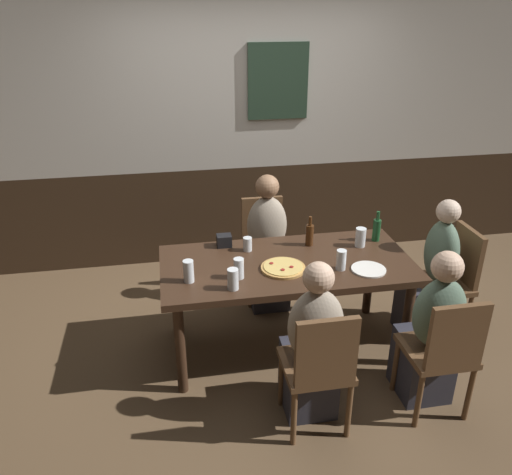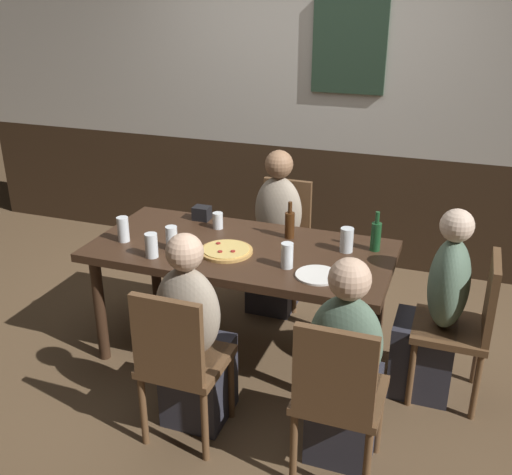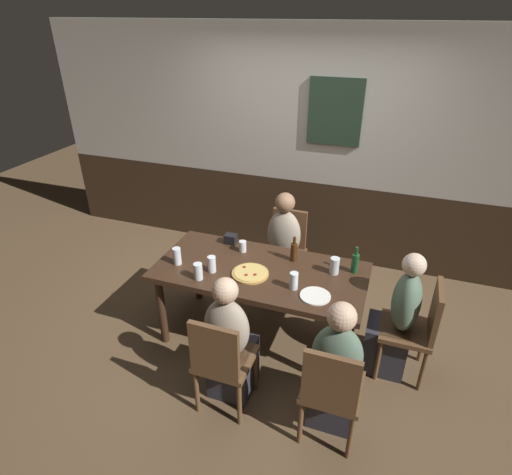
{
  "view_description": "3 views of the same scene",
  "coord_description": "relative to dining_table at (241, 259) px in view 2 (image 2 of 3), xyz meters",
  "views": [
    {
      "loc": [
        -0.8,
        -3.16,
        2.46
      ],
      "look_at": [
        -0.2,
        0.12,
        0.89
      ],
      "focal_mm": 36.14,
      "sensor_mm": 36.0,
      "label": 1
    },
    {
      "loc": [
        1.19,
        -3.03,
        2.18
      ],
      "look_at": [
        0.12,
        -0.07,
        0.85
      ],
      "focal_mm": 41.78,
      "sensor_mm": 36.0,
      "label": 2
    },
    {
      "loc": [
        0.97,
        -2.83,
        2.7
      ],
      "look_at": [
        -0.05,
        0.04,
        1.02
      ],
      "focal_mm": 29.35,
      "sensor_mm": 36.0,
      "label": 3
    }
  ],
  "objects": [
    {
      "name": "wall_back",
      "position": [
        0.0,
        1.65,
        0.64
      ],
      "size": [
        6.4,
        0.13,
        2.6
      ],
      "color": "#332316",
      "rests_on": "ground_plane"
    },
    {
      "name": "pint_glass_amber",
      "position": [
        -0.25,
        0.23,
        0.13
      ],
      "size": [
        0.07,
        0.07,
        0.1
      ],
      "color": "silver",
      "rests_on": "dining_table"
    },
    {
      "name": "person_head_east",
      "position": [
        1.15,
        0.0,
        -0.19
      ],
      "size": [
        0.37,
        0.34,
        1.13
      ],
      "color": "#2D2D38",
      "rests_on": "ground_plane"
    },
    {
      "name": "person_mid_far",
      "position": [
        -0.0,
        0.68,
        -0.17
      ],
      "size": [
        0.34,
        0.37,
        1.15
      ],
      "color": "#2D2D38",
      "rests_on": "ground_plane"
    },
    {
      "name": "beer_bottle_green",
      "position": [
        0.76,
        0.23,
        0.17
      ],
      "size": [
        0.06,
        0.06,
        0.24
      ],
      "color": "#194723",
      "rests_on": "dining_table"
    },
    {
      "name": "ground_plane",
      "position": [
        0.0,
        0.0,
        -0.66
      ],
      "size": [
        12.0,
        12.0,
        0.0
      ],
      "primitive_type": "plane",
      "color": "brown"
    },
    {
      "name": "beer_glass_half",
      "position": [
        0.6,
        0.15,
        0.15
      ],
      "size": [
        0.08,
        0.08,
        0.15
      ],
      "color": "silver",
      "rests_on": "dining_table"
    },
    {
      "name": "condiment_caddy",
      "position": [
        -0.41,
        0.34,
        0.13
      ],
      "size": [
        0.11,
        0.09,
        0.09
      ],
      "primitive_type": "cube",
      "color": "black",
      "rests_on": "dining_table"
    },
    {
      "name": "tumbler_water",
      "position": [
        -0.71,
        -0.15,
        0.15
      ],
      "size": [
        0.07,
        0.07,
        0.15
      ],
      "color": "silver",
      "rests_on": "dining_table"
    },
    {
      "name": "dining_table",
      "position": [
        0.0,
        0.0,
        0.0
      ],
      "size": [
        1.8,
        0.86,
        0.74
      ],
      "color": "#382316",
      "rests_on": "ground_plane"
    },
    {
      "name": "beer_glass_tall",
      "position": [
        0.34,
        -0.17,
        0.15
      ],
      "size": [
        0.07,
        0.07,
        0.15
      ],
      "color": "silver",
      "rests_on": "dining_table"
    },
    {
      "name": "beer_bottle_brown",
      "position": [
        0.23,
        0.24,
        0.17
      ],
      "size": [
        0.06,
        0.06,
        0.23
      ],
      "color": "#42230F",
      "rests_on": "dining_table"
    },
    {
      "name": "tumbler_short",
      "position": [
        -0.37,
        -0.16,
        0.14
      ],
      "size": [
        0.07,
        0.07,
        0.14
      ],
      "color": "silver",
      "rests_on": "dining_table"
    },
    {
      "name": "person_right_near",
      "position": [
        0.79,
        -0.68,
        -0.19
      ],
      "size": [
        0.34,
        0.37,
        1.11
      ],
      "color": "#2D2D38",
      "rests_on": "ground_plane"
    },
    {
      "name": "plate_white_large",
      "position": [
        0.53,
        -0.22,
        0.09
      ],
      "size": [
        0.24,
        0.24,
        0.01
      ],
      "primitive_type": "cylinder",
      "color": "white",
      "rests_on": "dining_table"
    },
    {
      "name": "highball_clear",
      "position": [
        -0.43,
        -0.3,
        0.14
      ],
      "size": [
        0.07,
        0.07,
        0.14
      ],
      "color": "silver",
      "rests_on": "dining_table"
    },
    {
      "name": "chair_right_near",
      "position": [
        0.79,
        -0.85,
        -0.16
      ],
      "size": [
        0.4,
        0.4,
        0.88
      ],
      "color": "brown",
      "rests_on": "ground_plane"
    },
    {
      "name": "pizza",
      "position": [
        -0.05,
        -0.1,
        0.09
      ],
      "size": [
        0.31,
        0.31,
        0.03
      ],
      "color": "tan",
      "rests_on": "dining_table"
    },
    {
      "name": "chair_head_east",
      "position": [
        1.31,
        0.0,
        -0.16
      ],
      "size": [
        0.4,
        0.4,
        0.88
      ],
      "color": "brown",
      "rests_on": "ground_plane"
    },
    {
      "name": "person_mid_near",
      "position": [
        0.0,
        -0.68,
        -0.19
      ],
      "size": [
        0.34,
        0.37,
        1.11
      ],
      "color": "#2D2D38",
      "rests_on": "ground_plane"
    },
    {
      "name": "chair_mid_near",
      "position": [
        0.0,
        -0.85,
        -0.16
      ],
      "size": [
        0.4,
        0.4,
        0.88
      ],
      "color": "brown",
      "rests_on": "ground_plane"
    },
    {
      "name": "chair_mid_far",
      "position": [
        0.0,
        0.85,
        -0.16
      ],
      "size": [
        0.4,
        0.4,
        0.88
      ],
      "color": "brown",
      "rests_on": "ground_plane"
    }
  ]
}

